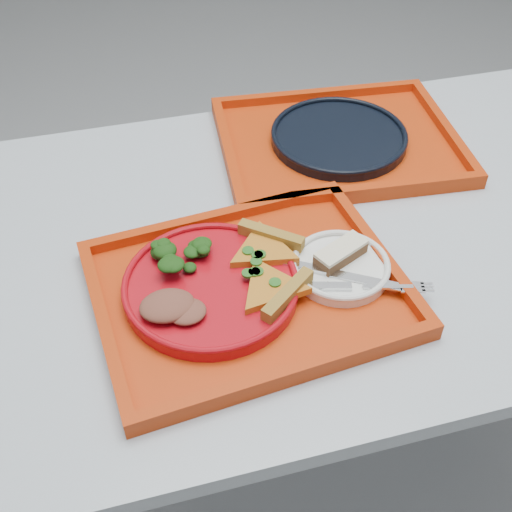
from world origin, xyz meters
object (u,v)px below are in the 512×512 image
(dessert_bar, at_px, (341,253))
(navy_plate, at_px, (339,138))
(tray_far, at_px, (338,144))
(tray_main, at_px, (249,292))
(dinner_plate, at_px, (211,288))

(dessert_bar, bearing_deg, navy_plate, 44.54)
(navy_plate, xyz_separation_m, dessert_bar, (-0.12, -0.32, 0.02))
(tray_far, xyz_separation_m, dessert_bar, (-0.12, -0.32, 0.03))
(tray_main, distance_m, dinner_plate, 0.06)
(tray_far, relative_size, dinner_plate, 1.73)
(dinner_plate, bearing_deg, tray_far, 45.21)
(dinner_plate, relative_size, navy_plate, 1.00)
(dinner_plate, bearing_deg, navy_plate, 45.21)
(dinner_plate, height_order, dessert_bar, dessert_bar)
(dinner_plate, bearing_deg, tray_main, -10.30)
(tray_far, bearing_deg, dessert_bar, -105.10)
(tray_main, height_order, tray_far, same)
(dessert_bar, bearing_deg, dinner_plate, 155.77)
(navy_plate, height_order, dessert_bar, dessert_bar)
(dinner_plate, height_order, navy_plate, dinner_plate)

